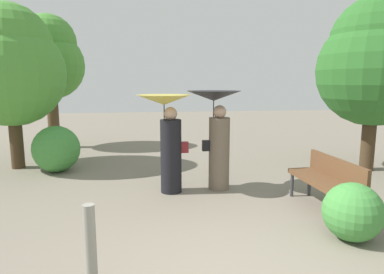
{
  "coord_description": "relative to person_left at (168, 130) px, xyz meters",
  "views": [
    {
      "loc": [
        -0.92,
        -3.08,
        2.04
      ],
      "look_at": [
        0.0,
        3.52,
        0.95
      ],
      "focal_mm": 31.66,
      "sensor_mm": 36.0,
      "label": 1
    }
  ],
  "objects": [
    {
      "name": "park_bench",
      "position": [
        2.46,
        -1.2,
        -0.65
      ],
      "size": [
        0.56,
        1.52,
        0.83
      ],
      "rotation": [
        0.0,
        0.0,
        -1.52
      ],
      "color": "#38383D",
      "rests_on": "ground"
    },
    {
      "name": "path_marker_post",
      "position": [
        -0.98,
        -2.81,
        -0.74
      ],
      "size": [
        0.12,
        0.12,
        0.84
      ],
      "primitive_type": "cylinder",
      "color": "gray",
      "rests_on": "ground"
    },
    {
      "name": "tree_near_left",
      "position": [
        -3.44,
        2.29,
        1.26
      ],
      "size": [
        2.44,
        2.44,
        3.8
      ],
      "color": "#42301E",
      "rests_on": "ground"
    },
    {
      "name": "person_right",
      "position": [
        0.92,
        0.07,
        0.05
      ],
      "size": [
        1.01,
        1.01,
        1.87
      ],
      "rotation": [
        0.0,
        0.0,
        1.61
      ],
      "color": "#6B5B4C",
      "rests_on": "ground"
    },
    {
      "name": "tree_near_right",
      "position": [
        4.7,
        0.99,
        1.33
      ],
      "size": [
        2.51,
        2.51,
        3.91
      ],
      "color": "#42301E",
      "rests_on": "ground"
    },
    {
      "name": "person_left",
      "position": [
        0.0,
        0.0,
        0.0
      ],
      "size": [
        0.98,
        0.98,
        1.81
      ],
      "rotation": [
        0.0,
        0.0,
        1.61
      ],
      "color": "black",
      "rests_on": "ground"
    },
    {
      "name": "tree_mid_left",
      "position": [
        -3.22,
        4.8,
        1.57
      ],
      "size": [
        2.05,
        2.05,
        4.03
      ],
      "color": "#4C3823",
      "rests_on": "ground"
    },
    {
      "name": "bush_path_left",
      "position": [
        -2.43,
        1.81,
        -0.63
      ],
      "size": [
        1.06,
        1.06,
        1.06
      ],
      "primitive_type": "sphere",
      "color": "#428C3D",
      "rests_on": "ground"
    },
    {
      "name": "bush_behind_bench",
      "position": [
        2.22,
        -2.27,
        -0.78
      ],
      "size": [
        0.76,
        0.76,
        0.76
      ],
      "primitive_type": "sphere",
      "color": "#428C3D",
      "rests_on": "ground"
    }
  ]
}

